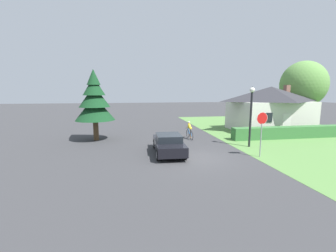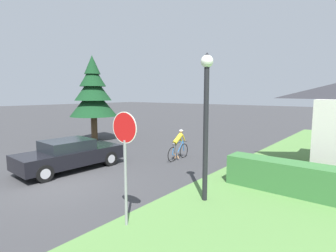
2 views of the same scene
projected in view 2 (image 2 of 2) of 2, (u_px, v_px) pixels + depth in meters
The scene contains 6 objects.
ground_plane at pixel (60, 184), 9.65m from camera, with size 140.00×140.00×0.00m, color #38383A.
sedan_left_lane at pixel (70, 155), 11.41m from camera, with size 1.98×4.49×1.33m.
cyclist at pixel (178, 145), 13.14m from camera, with size 0.44×1.82×1.52m.
stop_sign at pixel (125, 145), 6.37m from camera, with size 0.77×0.09×2.88m.
street_lamp at pixel (206, 108), 7.83m from camera, with size 0.37×0.37×4.51m.
conifer_tall_near at pixel (93, 93), 18.42m from camera, with size 3.26×3.26×5.96m.
Camera 2 is at (8.93, -4.78, 3.30)m, focal length 28.00 mm.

